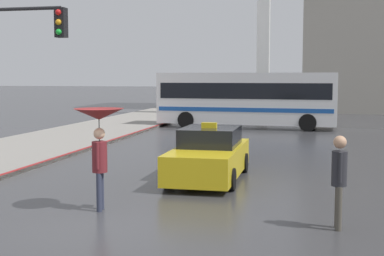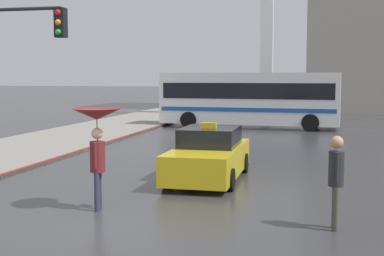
{
  "view_description": "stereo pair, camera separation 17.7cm",
  "coord_description": "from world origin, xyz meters",
  "px_view_note": "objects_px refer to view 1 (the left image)",
  "views": [
    {
      "loc": [
        3.88,
        -9.5,
        2.99
      ],
      "look_at": [
        0.31,
        6.62,
        1.4
      ],
      "focal_mm": 50.0,
      "sensor_mm": 36.0,
      "label": 1
    },
    {
      "loc": [
        4.06,
        -9.46,
        2.99
      ],
      "look_at": [
        0.31,
        6.62,
        1.4
      ],
      "focal_mm": 50.0,
      "sensor_mm": 36.0,
      "label": 2
    }
  ],
  "objects_px": {
    "pedestrian_man": "(339,174)",
    "traffic_light": "(8,56)",
    "taxi": "(209,156)",
    "city_bus": "(247,97)",
    "pedestrian_with_umbrella": "(99,129)"
  },
  "relations": [
    {
      "from": "pedestrian_man",
      "to": "traffic_light",
      "type": "relative_size",
      "value": 0.36
    },
    {
      "from": "taxi",
      "to": "traffic_light",
      "type": "height_order",
      "value": "traffic_light"
    },
    {
      "from": "taxi",
      "to": "city_bus",
      "type": "distance_m",
      "value": 16.12
    },
    {
      "from": "taxi",
      "to": "pedestrian_with_umbrella",
      "type": "distance_m",
      "value": 4.62
    },
    {
      "from": "taxi",
      "to": "city_bus",
      "type": "relative_size",
      "value": 0.44
    },
    {
      "from": "taxi",
      "to": "pedestrian_man",
      "type": "height_order",
      "value": "pedestrian_man"
    },
    {
      "from": "pedestrian_man",
      "to": "pedestrian_with_umbrella",
      "type": "bearing_deg",
      "value": -96.57
    },
    {
      "from": "pedestrian_with_umbrella",
      "to": "pedestrian_man",
      "type": "height_order",
      "value": "pedestrian_with_umbrella"
    },
    {
      "from": "taxi",
      "to": "traffic_light",
      "type": "relative_size",
      "value": 0.88
    },
    {
      "from": "pedestrian_with_umbrella",
      "to": "pedestrian_man",
      "type": "distance_m",
      "value": 5.19
    },
    {
      "from": "taxi",
      "to": "pedestrian_with_umbrella",
      "type": "height_order",
      "value": "pedestrian_with_umbrella"
    },
    {
      "from": "traffic_light",
      "to": "pedestrian_man",
      "type": "bearing_deg",
      "value": -18.34
    },
    {
      "from": "city_bus",
      "to": "pedestrian_man",
      "type": "relative_size",
      "value": 5.62
    },
    {
      "from": "city_bus",
      "to": "traffic_light",
      "type": "relative_size",
      "value": 2.02
    },
    {
      "from": "city_bus",
      "to": "pedestrian_man",
      "type": "xyz_separation_m",
      "value": [
        4.23,
        -20.59,
        -0.68
      ]
    }
  ]
}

